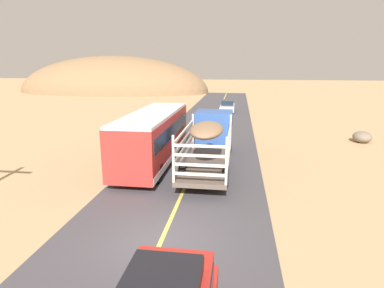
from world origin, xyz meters
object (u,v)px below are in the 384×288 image
Objects in this scene: car_far at (227,106)px; livestock_truck at (212,134)px; bus at (154,136)px; boulder_near_shoulder at (362,137)px.

livestock_truck is at bearing -90.60° from car_far.
bus is (-3.52, -1.05, -0.04)m from livestock_truck.
livestock_truck reaches higher than car_far.
livestock_truck is 0.97× the size of bus.
car_far is at bearing 89.40° from livestock_truck.
car_far is 19.19m from boulder_near_shoulder.
livestock_truck reaches higher than boulder_near_shoulder.
car_far is 2.72× the size of boulder_near_shoulder.
boulder_near_shoulder is at bearing 30.18° from livestock_truck.
bus reaches higher than livestock_truck.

